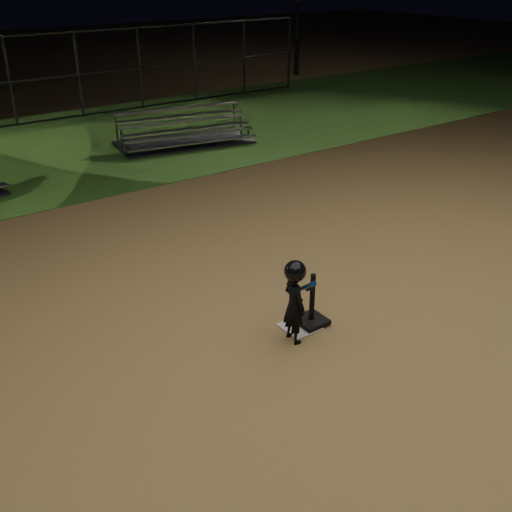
{
  "coord_description": "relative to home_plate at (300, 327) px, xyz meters",
  "views": [
    {
      "loc": [
        -4.3,
        -5.07,
        4.37
      ],
      "look_at": [
        0.0,
        1.0,
        0.65
      ],
      "focal_mm": 41.9,
      "sensor_mm": 36.0,
      "label": 1
    }
  ],
  "objects": [
    {
      "name": "ground",
      "position": [
        0.0,
        0.0,
        -0.01
      ],
      "size": [
        80.0,
        80.0,
        0.0
      ],
      "primitive_type": "plane",
      "color": "olive",
      "rests_on": "ground"
    },
    {
      "name": "child_batter",
      "position": [
        -0.24,
        -0.17,
        0.59
      ],
      "size": [
        0.4,
        0.63,
        1.12
      ],
      "rotation": [
        0.0,
        0.0,
        1.52
      ],
      "color": "black",
      "rests_on": "ground"
    },
    {
      "name": "home_plate",
      "position": [
        0.0,
        0.0,
        0.0
      ],
      "size": [
        0.45,
        0.45,
        0.02
      ],
      "primitive_type": "cube",
      "color": "beige",
      "rests_on": "ground"
    },
    {
      "name": "backstop_fence",
      "position": [
        0.0,
        13.0,
        1.24
      ],
      "size": [
        20.08,
        0.08,
        2.5
      ],
      "color": "#38383D",
      "rests_on": "ground"
    },
    {
      "name": "bleacher_right",
      "position": [
        3.06,
        8.56,
        0.16
      ],
      "size": [
        3.65,
        2.23,
        0.84
      ],
      "rotation": [
        0.0,
        0.0,
        -0.17
      ],
      "color": "#AFAFB4",
      "rests_on": "ground"
    },
    {
      "name": "grass_strip",
      "position": [
        0.0,
        10.0,
        -0.01
      ],
      "size": [
        60.0,
        8.0,
        0.01
      ],
      "primitive_type": "cube",
      "color": "#294F19",
      "rests_on": "ground"
    },
    {
      "name": "batting_tee",
      "position": [
        0.18,
        -0.02,
        0.14
      ],
      "size": [
        0.38,
        0.38,
        0.73
      ],
      "color": "black",
      "rests_on": "home_plate"
    }
  ]
}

